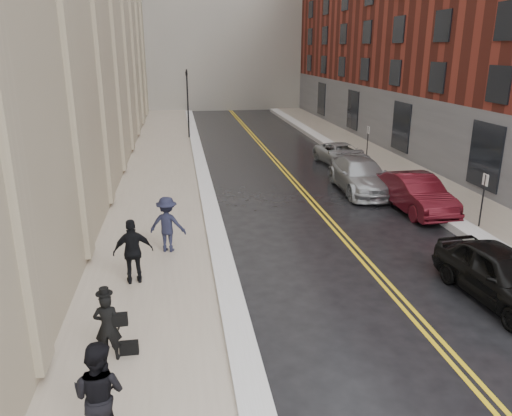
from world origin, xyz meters
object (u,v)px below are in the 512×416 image
object	(u,v)px
car_silver_far	(342,155)
pedestrian_b	(167,224)
pedestrian_a	(99,394)
car_silver_near	(361,175)
car_maroon	(416,193)
pedestrian_main	(108,327)
pedestrian_c	(133,251)
car_black	(502,275)

from	to	relation	value
car_silver_far	pedestrian_b	bearing A→B (deg)	-137.36
pedestrian_a	car_silver_near	bearing A→B (deg)	-99.80
car_maroon	pedestrian_main	distance (m)	14.89
pedestrian_main	pedestrian_c	bearing A→B (deg)	-91.07
car_silver_far	pedestrian_a	distance (m)	23.56
car_black	pedestrian_main	size ratio (longest dim) A/B	2.82
car_silver_far	pedestrian_a	xyz separation A→B (m)	(-11.12, -20.77, 0.50)
car_silver_near	pedestrian_c	size ratio (longest dim) A/B	2.81
car_silver_near	car_silver_far	bearing A→B (deg)	82.61
car_maroon	pedestrian_a	bearing A→B (deg)	-135.96
car_maroon	pedestrian_c	distance (m)	12.63
car_black	car_maroon	world-z (taller)	car_maroon
car_silver_near	pedestrian_b	size ratio (longest dim) A/B	2.87
pedestrian_main	pedestrian_b	distance (m)	6.18
pedestrian_main	pedestrian_b	size ratio (longest dim) A/B	0.84
pedestrian_b	car_maroon	bearing A→B (deg)	-147.17
pedestrian_b	car_black	bearing A→B (deg)	168.51
car_silver_far	pedestrian_main	bearing A→B (deg)	-129.51
car_maroon	car_silver_far	size ratio (longest dim) A/B	1.04
car_black	pedestrian_a	size ratio (longest dim) A/B	2.27
car_black	pedestrian_c	bearing A→B (deg)	162.15
car_black	car_maroon	bearing A→B (deg)	76.18
car_silver_far	pedestrian_main	size ratio (longest dim) A/B	2.87
car_silver_far	pedestrian_c	distance (m)	18.20
pedestrian_a	pedestrian_c	distance (m)	6.32
car_black	car_silver_near	size ratio (longest dim) A/B	0.83
car_black	car_silver_far	distance (m)	16.89
car_maroon	pedestrian_c	size ratio (longest dim) A/B	2.47
car_silver_near	pedestrian_b	world-z (taller)	pedestrian_b
car_silver_far	car_maroon	bearing A→B (deg)	-95.62
car_maroon	car_silver_near	xyz separation A→B (m)	(-1.24, 3.36, 0.00)
car_silver_near	pedestrian_b	xyz separation A→B (m)	(-9.19, -6.59, 0.31)
car_black	pedestrian_main	xyz separation A→B (m)	(-10.33, -1.38, 0.18)
car_silver_near	car_maroon	bearing A→B (deg)	-67.97
car_black	pedestrian_b	bearing A→B (deg)	148.46
pedestrian_main	pedestrian_c	distance (m)	3.80
pedestrian_a	pedestrian_main	bearing A→B (deg)	-61.47
car_black	pedestrian_b	xyz separation A→B (m)	(-9.12, 4.67, 0.33)
pedestrian_main	pedestrian_c	xyz separation A→B (m)	(0.27, 3.79, 0.17)
car_maroon	car_silver_far	bearing A→B (deg)	90.23
pedestrian_main	pedestrian_a	distance (m)	2.54
car_black	car_silver_far	world-z (taller)	car_black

